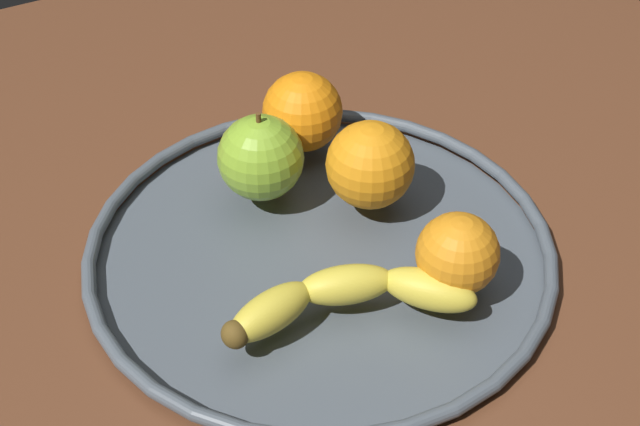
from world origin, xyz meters
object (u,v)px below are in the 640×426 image
Objects in this scene: orange_front_right at (370,165)px; orange_center at (458,254)px; fruit_bowl at (320,248)px; orange_front_left at (303,112)px; apple at (261,157)px; banana at (345,297)px.

orange_front_right is 12.20cm from orange_center.
orange_front_left is (-5.14, -12.50, 4.64)cm from fruit_bowl.
apple reaches higher than fruit_bowl.
fruit_bowl is 6.04× the size of orange_center.
orange_center is (-9.04, 1.72, 1.72)cm from banana.
banana is 16.22cm from apple.
orange_front_right is 1.03× the size of orange_front_left.
fruit_bowl is 5.29× the size of orange_front_left.
banana is at bearing 50.50° from orange_front_right.
orange_front_left is (1.21, -9.96, -0.10)cm from orange_front_right.
banana is 3.00× the size of orange_center.
orange_front_left is at bearing -91.33° from banana.
apple is 19.53cm from orange_center.
orange_front_right is at bearing -110.87° from banana.
orange_front_left is at bearing -85.81° from orange_center.
banana is 2.63× the size of orange_front_left.
orange_front_right is (-8.63, -10.46, 2.29)cm from banana.
orange_front_left is (-7.42, -20.42, 2.19)cm from banana.
apple reaches higher than banana.
fruit_bowl is 2.01× the size of banana.
fruit_bowl is 5.15× the size of orange_front_right.
banana is 13.75cm from orange_front_right.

